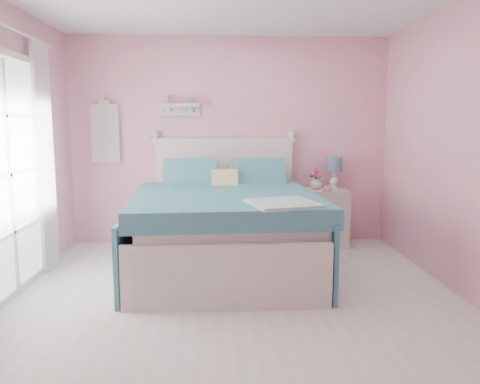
{
  "coord_description": "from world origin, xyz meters",
  "views": [
    {
      "loc": [
        -0.13,
        -3.73,
        1.53
      ],
      "look_at": [
        0.08,
        1.2,
        0.8
      ],
      "focal_mm": 35.0,
      "sensor_mm": 36.0,
      "label": 1
    }
  ],
  "objects": [
    {
      "name": "floor",
      "position": [
        0.0,
        0.0,
        0.0
      ],
      "size": [
        4.5,
        4.5,
        0.0
      ],
      "primitive_type": "plane",
      "color": "silver",
      "rests_on": "ground"
    },
    {
      "name": "room_shell",
      "position": [
        0.0,
        0.0,
        1.58
      ],
      "size": [
        4.5,
        4.5,
        4.5
      ],
      "color": "pink",
      "rests_on": "floor"
    },
    {
      "name": "bed",
      "position": [
        -0.07,
        1.09,
        0.43
      ],
      "size": [
        1.92,
        2.36,
        1.34
      ],
      "rotation": [
        0.0,
        0.0,
        0.06
      ],
      "color": "silver",
      "rests_on": "floor"
    },
    {
      "name": "nightstand",
      "position": [
        1.2,
        1.99,
        0.36
      ],
      "size": [
        0.49,
        0.48,
        0.71
      ],
      "color": "beige",
      "rests_on": "floor"
    },
    {
      "name": "table_lamp",
      "position": [
        1.31,
        2.08,
        0.99
      ],
      "size": [
        0.2,
        0.2,
        0.4
      ],
      "color": "white",
      "rests_on": "nightstand"
    },
    {
      "name": "vase",
      "position": [
        1.07,
        2.02,
        0.79
      ],
      "size": [
        0.18,
        0.18,
        0.16
      ],
      "primitive_type": "imported",
      "rotation": [
        0.0,
        0.0,
        -0.17
      ],
      "color": "white",
      "rests_on": "nightstand"
    },
    {
      "name": "teacup",
      "position": [
        1.17,
        1.82,
        0.75
      ],
      "size": [
        0.12,
        0.12,
        0.07
      ],
      "primitive_type": "imported",
      "rotation": [
        0.0,
        0.0,
        0.36
      ],
      "color": "#D69092",
      "rests_on": "nightstand"
    },
    {
      "name": "roses",
      "position": [
        1.06,
        2.02,
        0.91
      ],
      "size": [
        0.14,
        0.11,
        0.12
      ],
      "color": "#D84A82",
      "rests_on": "vase"
    },
    {
      "name": "wall_shelf",
      "position": [
        -0.63,
        2.19,
        1.73
      ],
      "size": [
        0.5,
        0.15,
        0.25
      ],
      "color": "silver",
      "rests_on": "room_shell"
    },
    {
      "name": "hanging_dress",
      "position": [
        -1.55,
        2.18,
        1.4
      ],
      "size": [
        0.34,
        0.03,
        0.72
      ],
      "primitive_type": "cube",
      "color": "white",
      "rests_on": "room_shell"
    },
    {
      "name": "french_door",
      "position": [
        -1.97,
        0.4,
        1.07
      ],
      "size": [
        0.04,
        1.32,
        2.16
      ],
      "color": "silver",
      "rests_on": "floor"
    },
    {
      "name": "curtain_far",
      "position": [
        -1.92,
        1.14,
        1.18
      ],
      "size": [
        0.04,
        0.4,
        2.32
      ],
      "primitive_type": "cube",
      "color": "white",
      "rests_on": "floor"
    }
  ]
}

